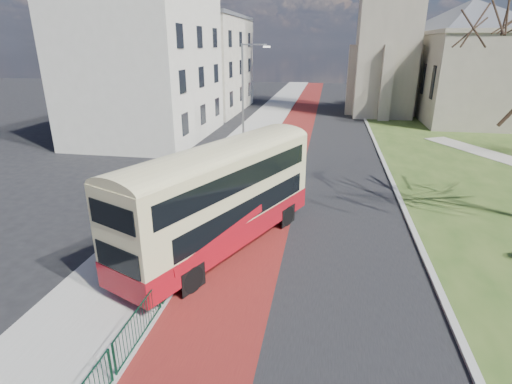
# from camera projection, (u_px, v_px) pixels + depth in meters

# --- Properties ---
(ground) EXTENTS (160.00, 160.00, 0.00)m
(ground) POSITION_uv_depth(u_px,v_px,m) (262.00, 282.00, 14.34)
(ground) COLOR black
(ground) RESTS_ON ground
(road_carriageway) EXTENTS (9.00, 120.00, 0.01)m
(road_carriageway) POSITION_uv_depth(u_px,v_px,m) (320.00, 149.00, 32.54)
(road_carriageway) COLOR black
(road_carriageway) RESTS_ON ground
(bus_lane) EXTENTS (3.40, 120.00, 0.01)m
(bus_lane) POSITION_uv_depth(u_px,v_px,m) (287.00, 148.00, 32.99)
(bus_lane) COLOR #591414
(bus_lane) RESTS_ON ground
(pavement_west) EXTENTS (4.00, 120.00, 0.12)m
(pavement_west) POSITION_uv_depth(u_px,v_px,m) (243.00, 145.00, 33.60)
(pavement_west) COLOR gray
(pavement_west) RESTS_ON ground
(kerb_west) EXTENTS (0.25, 120.00, 0.13)m
(kerb_west) POSITION_uv_depth(u_px,v_px,m) (266.00, 146.00, 33.27)
(kerb_west) COLOR #999993
(kerb_west) RESTS_ON ground
(kerb_east) EXTENTS (0.25, 80.00, 0.13)m
(kerb_east) POSITION_uv_depth(u_px,v_px,m) (376.00, 145.00, 33.60)
(kerb_east) COLOR #999993
(kerb_east) RESTS_ON ground
(pedestrian_railing) EXTENTS (0.07, 24.00, 1.12)m
(pedestrian_railing) POSITION_uv_depth(u_px,v_px,m) (213.00, 218.00, 18.32)
(pedestrian_railing) COLOR #0D3925
(pedestrian_railing) RESTS_ON ground
(street_block_near) EXTENTS (10.30, 14.30, 13.00)m
(street_block_near) POSITION_uv_depth(u_px,v_px,m) (145.00, 63.00, 34.70)
(street_block_near) COLOR beige
(street_block_near) RESTS_ON ground
(street_block_far) EXTENTS (10.30, 16.30, 11.50)m
(street_block_far) POSITION_uv_depth(u_px,v_px,m) (202.00, 64.00, 49.73)
(street_block_far) COLOR #B8B09C
(street_block_far) RESTS_ON ground
(streetlamp) EXTENTS (2.13, 0.18, 8.00)m
(streetlamp) POSITION_uv_depth(u_px,v_px,m) (245.00, 93.00, 30.07)
(streetlamp) COLOR gray
(streetlamp) RESTS_ON pavement_west
(bus) EXTENTS (6.26, 10.25, 4.25)m
(bus) POSITION_uv_depth(u_px,v_px,m) (221.00, 194.00, 15.93)
(bus) COLOR maroon
(bus) RESTS_ON ground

